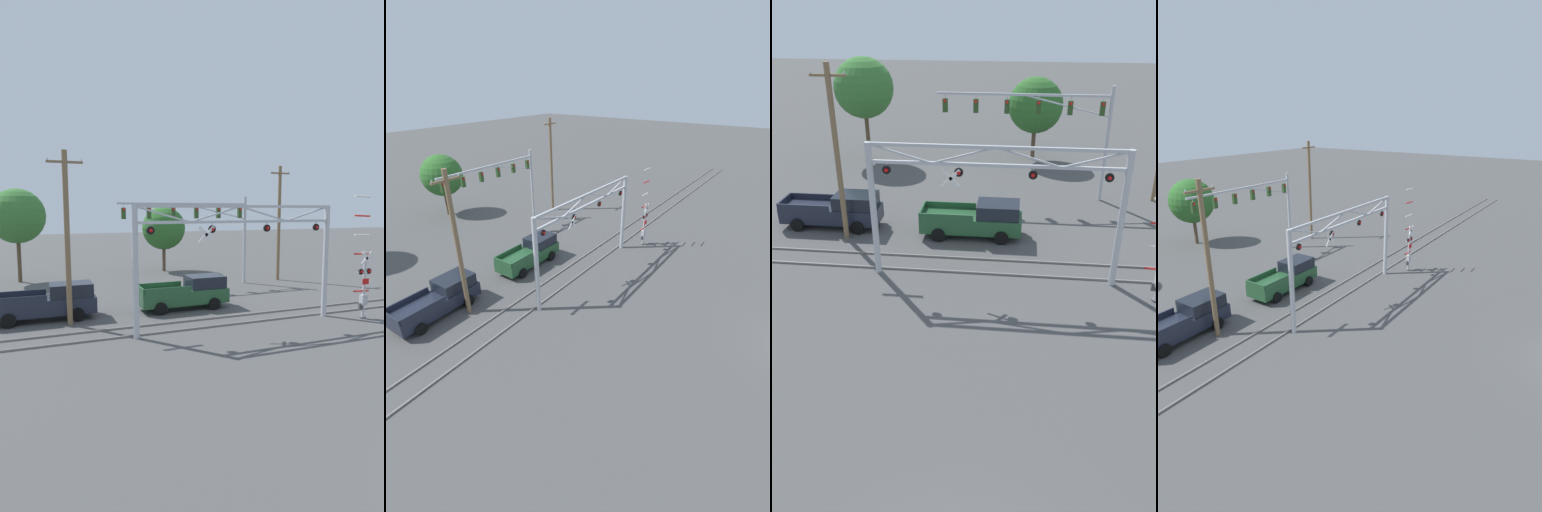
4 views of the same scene
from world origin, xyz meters
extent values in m
cube|color=gray|center=(0.00, 14.88, 0.05)|extent=(80.00, 0.08, 0.10)
cube|color=gray|center=(0.00, 16.31, 0.05)|extent=(80.00, 0.08, 0.10)
cylinder|color=#B7BABF|center=(-5.48, 14.60, 3.15)|extent=(0.29, 0.29, 6.30)
cylinder|color=#B7BABF|center=(5.48, 14.60, 3.15)|extent=(0.29, 0.29, 6.30)
cube|color=#B7BABF|center=(0.00, 14.60, 5.47)|extent=(11.26, 0.14, 0.14)
cube|color=#B7BABF|center=(0.00, 14.60, 6.23)|extent=(11.26, 0.14, 0.14)
cube|color=#B7BABF|center=(-4.11, 14.60, 5.85)|extent=(2.76, 0.08, 0.84)
cube|color=#B7BABF|center=(-1.37, 14.60, 5.85)|extent=(2.76, 0.08, 0.84)
cube|color=#B7BABF|center=(1.37, 14.60, 5.85)|extent=(2.76, 0.08, 0.84)
cube|color=#B7BABF|center=(4.11, 14.60, 5.85)|extent=(2.76, 0.08, 0.84)
cylinder|color=black|center=(-4.74, 14.60, 5.11)|extent=(0.38, 0.10, 0.38)
sphere|color=red|center=(-4.74, 14.53, 5.11)|extent=(0.18, 0.18, 0.18)
cylinder|color=#B7BABF|center=(-4.74, 14.60, 5.35)|extent=(0.04, 0.04, 0.10)
cylinder|color=black|center=(-1.58, 14.60, 5.11)|extent=(0.38, 0.10, 0.38)
sphere|color=red|center=(-1.58, 14.53, 5.11)|extent=(0.18, 0.18, 0.18)
cylinder|color=#B7BABF|center=(-1.58, 14.60, 5.35)|extent=(0.04, 0.04, 0.10)
cylinder|color=black|center=(1.58, 14.60, 5.11)|extent=(0.38, 0.10, 0.38)
sphere|color=red|center=(1.58, 14.53, 5.11)|extent=(0.18, 0.18, 0.18)
cylinder|color=#B7BABF|center=(1.58, 14.60, 5.35)|extent=(0.04, 0.04, 0.10)
cylinder|color=black|center=(4.74, 14.60, 5.11)|extent=(0.38, 0.10, 0.38)
sphere|color=red|center=(4.74, 14.53, 5.11)|extent=(0.18, 0.18, 0.18)
cylinder|color=#B7BABF|center=(4.74, 14.60, 5.35)|extent=(0.04, 0.04, 0.10)
cube|color=white|center=(-1.92, 14.50, 4.85)|extent=(0.88, 0.03, 0.88)
cube|color=white|center=(-1.92, 14.50, 4.85)|extent=(0.88, 0.03, 0.88)
cylinder|color=black|center=(-1.92, 14.47, 4.85)|extent=(0.04, 0.04, 0.02)
cylinder|color=#59595B|center=(7.19, 13.37, 0.05)|extent=(0.35, 0.35, 0.10)
cube|color=#3F3F42|center=(7.02, 13.37, 0.70)|extent=(0.24, 0.12, 0.36)
cylinder|color=#B7BABF|center=(6.28, 25.40, 3.55)|extent=(0.24, 0.24, 7.11)
cube|color=#B7BABF|center=(1.03, 25.40, 6.51)|extent=(10.50, 0.14, 0.14)
cube|color=#B7BABF|center=(3.66, 25.40, 5.91)|extent=(5.27, 0.08, 1.28)
cylinder|color=#B7BABF|center=(-3.72, 25.40, 6.36)|extent=(0.04, 0.04, 0.30)
cube|color=#28471E|center=(-3.72, 25.40, 5.79)|extent=(0.30, 0.26, 0.82)
sphere|color=red|center=(-3.72, 25.23, 6.08)|extent=(0.18, 0.18, 0.18)
cylinder|color=#B7BABF|center=(-1.82, 25.40, 6.36)|extent=(0.04, 0.04, 0.30)
cube|color=#28471E|center=(-1.82, 25.40, 5.79)|extent=(0.30, 0.26, 0.82)
sphere|color=red|center=(-1.82, 25.23, 6.08)|extent=(0.18, 0.18, 0.18)
cylinder|color=#B7BABF|center=(0.08, 25.40, 6.36)|extent=(0.04, 0.04, 0.30)
cube|color=#28471E|center=(0.08, 25.40, 5.79)|extent=(0.30, 0.26, 0.82)
sphere|color=red|center=(0.08, 25.23, 6.08)|extent=(0.18, 0.18, 0.18)
cylinder|color=#B7BABF|center=(1.98, 25.40, 6.36)|extent=(0.04, 0.04, 0.30)
cube|color=#28471E|center=(1.98, 25.40, 5.79)|extent=(0.30, 0.26, 0.82)
sphere|color=red|center=(1.98, 25.23, 6.08)|extent=(0.18, 0.18, 0.18)
cylinder|color=#B7BABF|center=(3.88, 25.40, 6.36)|extent=(0.04, 0.04, 0.30)
cube|color=#28471E|center=(3.88, 25.40, 5.79)|extent=(0.30, 0.26, 0.82)
sphere|color=red|center=(3.88, 25.23, 6.08)|extent=(0.18, 0.18, 0.18)
cylinder|color=#B7BABF|center=(5.78, 25.40, 6.36)|extent=(0.04, 0.04, 0.30)
cube|color=#28471E|center=(5.78, 25.40, 5.79)|extent=(0.30, 0.26, 0.82)
sphere|color=red|center=(5.78, 25.23, 6.08)|extent=(0.18, 0.18, 0.18)
cube|color=#23512D|center=(-1.46, 19.11, 0.80)|extent=(5.48, 1.83, 0.87)
cube|color=black|center=(0.00, 19.11, 1.61)|extent=(2.26, 1.69, 0.74)
cube|color=#23512D|center=(-2.69, 18.24, 1.41)|extent=(2.82, 0.08, 0.33)
cube|color=#23512D|center=(-2.69, 19.99, 1.41)|extent=(2.82, 0.08, 0.33)
cube|color=#23512D|center=(-4.15, 19.11, 1.41)|extent=(0.10, 1.75, 0.33)
cylinder|color=black|center=(0.24, 18.18, 0.37)|extent=(0.74, 0.24, 0.74)
cylinder|color=black|center=(0.24, 20.04, 0.37)|extent=(0.74, 0.24, 0.74)
cylinder|color=black|center=(-3.16, 18.18, 0.37)|extent=(0.74, 0.24, 0.74)
cylinder|color=black|center=(-3.16, 20.04, 0.37)|extent=(0.74, 0.24, 0.74)
cube|color=#1E2333|center=(-9.49, 19.54, 0.80)|extent=(5.58, 1.83, 0.87)
cube|color=black|center=(-8.00, 19.54, 1.61)|extent=(2.30, 1.69, 0.74)
cube|color=#1E2333|center=(-10.74, 18.67, 1.41)|extent=(2.88, 0.08, 0.33)
cube|color=#1E2333|center=(-10.74, 20.42, 1.41)|extent=(2.88, 0.08, 0.33)
cube|color=#1E2333|center=(-12.23, 19.54, 1.41)|extent=(0.10, 1.75, 0.33)
cylinder|color=black|center=(-7.76, 18.61, 0.37)|extent=(0.74, 0.24, 0.74)
cylinder|color=black|center=(-7.76, 20.47, 0.37)|extent=(0.74, 0.24, 0.74)
cylinder|color=black|center=(-11.22, 18.61, 0.37)|extent=(0.74, 0.24, 0.74)
cylinder|color=black|center=(-11.22, 20.47, 0.37)|extent=(0.74, 0.24, 0.74)
cylinder|color=brown|center=(-8.21, 18.09, 4.54)|extent=(0.28, 0.28, 9.07)
cube|color=brown|center=(-8.21, 18.09, 8.47)|extent=(1.80, 0.12, 0.12)
cylinder|color=silver|center=(-9.03, 18.09, 8.57)|extent=(0.08, 0.08, 0.12)
cylinder|color=silver|center=(-7.39, 18.09, 8.57)|extent=(0.08, 0.08, 0.12)
cylinder|color=brown|center=(2.05, 34.00, 1.39)|extent=(0.32, 0.32, 2.78)
sphere|color=#2D6628|center=(2.05, 34.00, 4.26)|extent=(4.23, 4.23, 4.23)
cylinder|color=brown|center=(-11.05, 32.66, 1.97)|extent=(0.32, 0.32, 3.95)
sphere|color=#387533|center=(-11.05, 32.66, 5.53)|extent=(4.54, 4.54, 4.54)
camera|label=1|loc=(-9.79, -3.43, 6.09)|focal=28.00mm
camera|label=2|loc=(-18.75, 2.31, 13.24)|focal=24.00mm
camera|label=3|loc=(0.91, -5.77, 11.87)|focal=35.00mm
camera|label=4|loc=(-20.81, 0.31, 12.23)|focal=28.00mm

